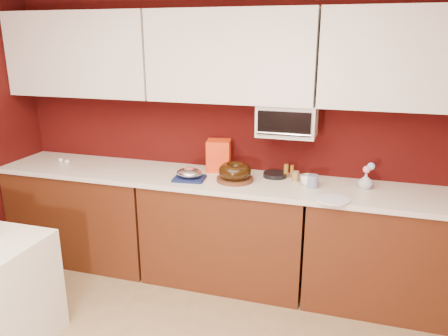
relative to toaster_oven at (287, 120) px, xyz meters
name	(u,v)px	position (x,y,z in m)	size (l,w,h in m)	color
wall_back	(236,128)	(-0.45, 0.15, -0.12)	(4.00, 0.02, 2.50)	#3C0908
base_cabinet_left	(87,214)	(-1.78, -0.17, -0.95)	(1.31, 0.58, 0.86)	#4F230F
base_cabinet_center	(226,232)	(-0.45, -0.17, -0.95)	(1.31, 0.58, 0.86)	#4F230F
base_cabinet_right	(396,254)	(0.88, -0.17, -0.95)	(1.31, 0.58, 0.86)	#4F230F
countertop	(226,181)	(-0.45, -0.17, -0.49)	(4.00, 0.62, 0.04)	silver
upper_cabinet_left	(82,54)	(-1.78, -0.02, 0.48)	(1.31, 0.33, 0.70)	white
upper_cabinet_center	(231,56)	(-0.45, -0.02, 0.48)	(1.31, 0.33, 0.70)	white
upper_cabinet_right	(418,59)	(0.88, -0.02, 0.48)	(1.31, 0.33, 0.70)	white
toaster_oven	(287,120)	(0.00, 0.00, 0.00)	(0.45, 0.30, 0.25)	white
toaster_oven_door	(284,123)	(0.00, -0.16, 0.00)	(0.40, 0.02, 0.18)	black
toaster_oven_handle	(283,134)	(0.00, -0.18, -0.07)	(0.02, 0.02, 0.42)	silver
cake_base	(235,179)	(-0.37, -0.20, -0.46)	(0.29, 0.29, 0.03)	#5B301B
bundt_cake	(235,171)	(-0.37, -0.20, -0.39)	(0.26, 0.26, 0.11)	black
navy_towel	(189,178)	(-0.72, -0.27, -0.47)	(0.24, 0.21, 0.02)	#151F50
foil_ham_nest	(189,173)	(-0.72, -0.27, -0.42)	(0.21, 0.17, 0.08)	silver
roasted_ham	(189,170)	(-0.72, -0.27, -0.40)	(0.09, 0.07, 0.06)	#A05149
pandoro_box	(219,155)	(-0.57, 0.04, -0.34)	(0.19, 0.18, 0.26)	red
dark_pan	(275,175)	(-0.08, 0.00, -0.46)	(0.19, 0.19, 0.03)	black
coffee_mug	(307,179)	(0.19, -0.14, -0.42)	(0.09, 0.09, 0.10)	white
blue_jar	(313,181)	(0.24, -0.18, -0.43)	(0.08, 0.08, 0.10)	navy
flower_vase	(366,180)	(0.62, -0.08, -0.41)	(0.09, 0.09, 0.13)	silver
flower_pink	(367,170)	(0.62, -0.08, -0.33)	(0.06, 0.06, 0.06)	pink
flower_blue	(371,166)	(0.65, -0.06, -0.30)	(0.06, 0.06, 0.06)	#9AC0F6
china_plate	(333,200)	(0.41, -0.41, -0.47)	(0.23, 0.23, 0.01)	white
amber_bottle	(286,171)	(0.01, 0.01, -0.42)	(0.04, 0.04, 0.11)	brown
paper_cup	(296,176)	(0.09, -0.06, -0.43)	(0.05, 0.05, 0.08)	olive
egg_left	(67,162)	(-1.94, -0.17, -0.45)	(0.05, 0.04, 0.04)	white
egg_right	(61,160)	(-2.03, -0.14, -0.46)	(0.05, 0.04, 0.04)	white
amber_bottle_tall	(292,171)	(0.05, 0.03, -0.42)	(0.03, 0.03, 0.10)	brown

